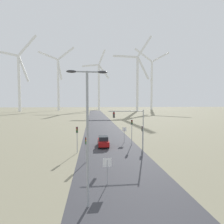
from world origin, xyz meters
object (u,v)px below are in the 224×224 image
object	(u,v)px
wind_turbine_left	(58,80)
wind_turbine_right	(137,78)
stop_sign_near	(107,166)
stop_sign_far	(124,132)
traffic_light_post_mid_right	(132,126)
wind_turbine_far_left	(19,77)
traffic_light_post_mid_left	(77,134)
wind_turbine_far_right	(152,80)
streetlamp	(87,123)
traffic_light_post_near_right	(143,132)
wind_turbine_center	(99,83)
traffic_light_post_near_left	(86,144)
traffic_light_mast_overhead	(132,122)
car_approaching	(103,141)

from	to	relation	value
wind_turbine_left	wind_turbine_right	size ratio (longest dim) A/B	0.92
stop_sign_near	wind_turbine_left	size ratio (longest dim) A/B	0.04
stop_sign_far	traffic_light_post_mid_right	distance (m)	2.57
traffic_light_post_mid_right	wind_turbine_far_left	size ratio (longest dim) A/B	0.07
stop_sign_near	wind_turbine_far_left	bearing A→B (deg)	113.99
stop_sign_far	traffic_light_post_mid_left	size ratio (longest dim) A/B	0.73
wind_turbine_far_left	wind_turbine_far_right	bearing A→B (deg)	13.76
streetlamp	stop_sign_far	distance (m)	21.74
traffic_light_post_near_right	streetlamp	bearing A→B (deg)	-118.87
streetlamp	wind_turbine_center	distance (m)	181.97
traffic_light_post_near_left	traffic_light_mast_overhead	size ratio (longest dim) A/B	0.49
streetlamp	wind_turbine_right	world-z (taller)	wind_turbine_right
traffic_light_mast_overhead	wind_turbine_right	world-z (taller)	wind_turbine_right
traffic_light_post_mid_left	traffic_light_mast_overhead	world-z (taller)	traffic_light_mast_overhead
car_approaching	wind_turbine_far_left	world-z (taller)	wind_turbine_far_left
traffic_light_post_near_right	wind_turbine_center	size ratio (longest dim) A/B	0.06
wind_turbine_center	wind_turbine_right	world-z (taller)	wind_turbine_right
wind_turbine_far_left	car_approaching	bearing A→B (deg)	-63.47
traffic_light_post_near_left	wind_turbine_left	size ratio (longest dim) A/B	0.05
car_approaching	wind_turbine_far_left	size ratio (longest dim) A/B	0.06
traffic_light_post_mid_right	traffic_light_mast_overhead	world-z (taller)	traffic_light_mast_overhead
stop_sign_far	wind_turbine_right	world-z (taller)	wind_turbine_right
traffic_light_post_mid_right	wind_turbine_far_right	size ratio (longest dim) A/B	0.07
traffic_light_post_near_right	traffic_light_post_mid_left	distance (m)	10.91
traffic_light_post_near_right	wind_turbine_far_left	world-z (taller)	wind_turbine_far_left
traffic_light_post_near_left	traffic_light_mast_overhead	distance (m)	8.14
traffic_light_post_near_left	wind_turbine_left	distance (m)	160.97
car_approaching	wind_turbine_center	size ratio (longest dim) A/B	0.06
traffic_light_mast_overhead	wind_turbine_center	xyz separation A→B (m)	(1.48, 166.68, 24.97)
wind_turbine_right	wind_turbine_far_right	xyz separation A→B (m)	(24.52, 31.72, 2.31)
stop_sign_near	car_approaching	bearing A→B (deg)	87.83
wind_turbine_far_right	traffic_light_mast_overhead	bearing A→B (deg)	-110.23
traffic_light_post_mid_left	wind_turbine_far_left	world-z (taller)	wind_turbine_far_left
traffic_light_post_mid_left	streetlamp	bearing A→B (deg)	-82.10
streetlamp	traffic_light_post_mid_left	world-z (taller)	streetlamp
stop_sign_near	stop_sign_far	world-z (taller)	stop_sign_far
traffic_light_post_mid_right	wind_turbine_right	world-z (taller)	wind_turbine_right
stop_sign_far	traffic_light_mast_overhead	world-z (taller)	traffic_light_mast_overhead
stop_sign_far	wind_turbine_left	size ratio (longest dim) A/B	0.05
stop_sign_near	wind_turbine_center	size ratio (longest dim) A/B	0.04
traffic_light_mast_overhead	wind_turbine_far_left	size ratio (longest dim) A/B	0.10
traffic_light_post_mid_right	wind_turbine_center	size ratio (longest dim) A/B	0.07
traffic_light_post_near_right	wind_turbine_right	xyz separation A→B (m)	(32.66, 127.76, 27.65)
traffic_light_post_mid_left	wind_turbine_far_right	xyz separation A→B (m)	(67.92, 161.42, 29.75)
stop_sign_near	traffic_light_mast_overhead	distance (m)	11.65
traffic_light_post_near_right	wind_turbine_left	bearing A→B (deg)	105.51
traffic_light_post_mid_right	traffic_light_post_near_left	bearing A→B (deg)	-132.65
traffic_light_mast_overhead	wind_turbine_center	bearing A→B (deg)	89.49
streetlamp	traffic_light_post_near_right	xyz separation A→B (m)	(8.79, 15.94, -3.45)
traffic_light_post_near_left	wind_turbine_center	world-z (taller)	wind_turbine_center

